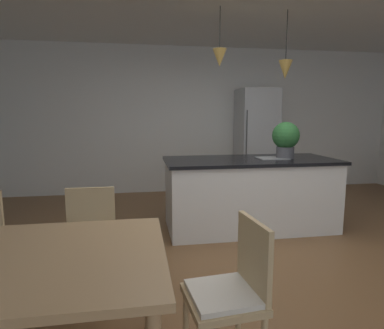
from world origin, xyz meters
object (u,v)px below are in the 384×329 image
(chair_far_right, at_px, (90,241))
(kitchen_island, at_px, (250,193))
(chair_kitchen_end, at_px, (231,290))
(refrigerator, at_px, (256,142))
(potted_plant_on_island, at_px, (286,138))

(chair_far_right, distance_m, kitchen_island, 2.25)
(chair_far_right, height_order, chair_kitchen_end, same)
(chair_kitchen_end, relative_size, refrigerator, 0.45)
(chair_kitchen_end, bearing_deg, potted_plant_on_island, 58.86)
(chair_far_right, distance_m, refrigerator, 4.16)
(kitchen_island, xyz_separation_m, potted_plant_on_island, (0.46, -0.00, 0.70))
(kitchen_island, height_order, refrigerator, refrigerator)
(refrigerator, bearing_deg, chair_far_right, -128.26)
(kitchen_island, relative_size, refrigerator, 1.12)
(chair_kitchen_end, xyz_separation_m, potted_plant_on_island, (1.36, 2.25, 0.68))
(chair_kitchen_end, relative_size, kitchen_island, 0.41)
(chair_kitchen_end, height_order, kitchen_island, kitchen_island)
(chair_far_right, relative_size, refrigerator, 0.45)
(chair_far_right, xyz_separation_m, chair_kitchen_end, (0.89, -0.88, 0.00))
(kitchen_island, bearing_deg, chair_kitchen_end, -111.78)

